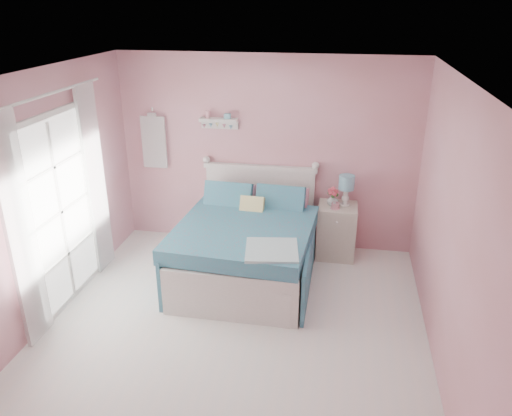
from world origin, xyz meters
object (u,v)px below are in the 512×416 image
(nightstand, at_px, (336,231))
(table_lamp, at_px, (346,185))
(bed, at_px, (247,247))
(vase, at_px, (333,200))
(teacup, at_px, (335,206))

(nightstand, height_order, table_lamp, table_lamp)
(nightstand, bearing_deg, bed, -145.67)
(table_lamp, distance_m, vase, 0.27)
(nightstand, relative_size, table_lamp, 1.79)
(bed, xyz_separation_m, teacup, (1.04, 0.63, 0.37))
(bed, distance_m, vase, 1.30)
(vase, bearing_deg, table_lamp, 14.26)
(bed, bearing_deg, nightstand, 37.77)
(bed, bearing_deg, table_lamp, 37.28)
(bed, relative_size, teacup, 19.57)
(bed, relative_size, vase, 13.24)
(vase, bearing_deg, bed, -143.54)
(vase, bearing_deg, teacup, -68.35)
(nightstand, distance_m, table_lamp, 0.65)
(table_lamp, xyz_separation_m, vase, (-0.16, -0.04, -0.21))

